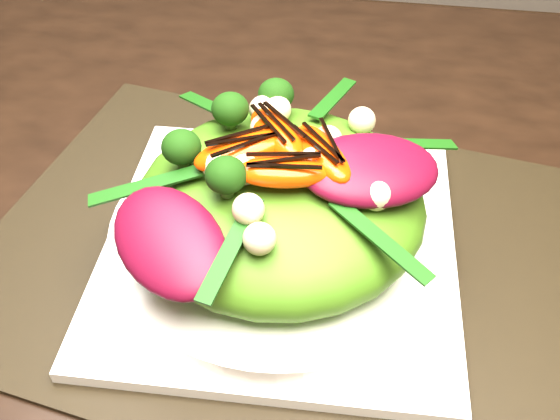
# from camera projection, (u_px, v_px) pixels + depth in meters

# --- Properties ---
(dining_table) EXTENTS (1.60, 0.90, 0.75)m
(dining_table) POSITION_uv_depth(u_px,v_px,m) (11.00, 253.00, 0.54)
(dining_table) COLOR black
(dining_table) RESTS_ON floor
(placemat) EXTENTS (0.51, 0.42, 0.00)m
(placemat) POSITION_uv_depth(u_px,v_px,m) (280.00, 252.00, 0.51)
(placemat) COLOR black
(placemat) RESTS_ON dining_table
(plate_base) EXTENTS (0.27, 0.27, 0.01)m
(plate_base) POSITION_uv_depth(u_px,v_px,m) (280.00, 246.00, 0.50)
(plate_base) COLOR white
(plate_base) RESTS_ON placemat
(salad_bowl) EXTENTS (0.31, 0.31, 0.02)m
(salad_bowl) POSITION_uv_depth(u_px,v_px,m) (280.00, 233.00, 0.49)
(salad_bowl) COLOR white
(salad_bowl) RESTS_ON plate_base
(lettuce_mound) EXTENTS (0.23, 0.23, 0.07)m
(lettuce_mound) POSITION_uv_depth(u_px,v_px,m) (280.00, 201.00, 0.47)
(lettuce_mound) COLOR #447215
(lettuce_mound) RESTS_ON salad_bowl
(radicchio_leaf) EXTENTS (0.11, 0.10, 0.02)m
(radicchio_leaf) POSITION_uv_depth(u_px,v_px,m) (370.00, 170.00, 0.44)
(radicchio_leaf) COLOR #4A0718
(radicchio_leaf) RESTS_ON lettuce_mound
(orange_segment) EXTENTS (0.07, 0.04, 0.02)m
(orange_segment) POSITION_uv_depth(u_px,v_px,m) (286.00, 131.00, 0.46)
(orange_segment) COLOR #F43304
(orange_segment) RESTS_ON lettuce_mound
(broccoli_floret) EXTENTS (0.05, 0.05, 0.04)m
(broccoli_floret) POSITION_uv_depth(u_px,v_px,m) (204.00, 125.00, 0.46)
(broccoli_floret) COLOR black
(broccoli_floret) RESTS_ON lettuce_mound
(macadamia_nut) EXTENTS (0.02, 0.02, 0.02)m
(macadamia_nut) POSITION_uv_depth(u_px,v_px,m) (318.00, 195.00, 0.41)
(macadamia_nut) COLOR beige
(macadamia_nut) RESTS_ON lettuce_mound
(balsamic_drizzle) EXTENTS (0.05, 0.01, 0.00)m
(balsamic_drizzle) POSITION_uv_depth(u_px,v_px,m) (286.00, 120.00, 0.45)
(balsamic_drizzle) COLOR black
(balsamic_drizzle) RESTS_ON orange_segment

